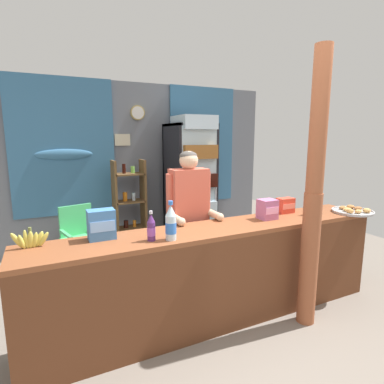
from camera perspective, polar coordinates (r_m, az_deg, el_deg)
ground_plane at (r=3.79m, az=-2.08°, el=-17.15°), size 7.80×7.80×0.00m
back_wall_curtained at (r=5.14m, az=-10.55°, el=5.34°), size 4.67×0.22×2.57m
stall_counter at (r=2.92m, az=5.98°, el=-13.58°), size 3.44×0.52×0.92m
timber_post at (r=2.97m, az=21.39°, el=-1.18°), size 0.19×0.16×2.49m
drink_fridge at (r=4.83m, az=-0.15°, el=2.68°), size 0.65×0.75×2.04m
bottle_shelf_rack at (r=4.83m, az=-11.39°, el=-2.24°), size 0.48×0.28×1.40m
plastic_lawn_chair at (r=4.30m, az=-19.86°, el=-7.35°), size 0.53×0.53×0.86m
shopkeeper at (r=3.21m, az=-0.53°, el=-3.15°), size 0.49×0.42×1.60m
soda_bottle_water at (r=2.50m, az=-3.91°, el=-5.78°), size 0.09×0.09×0.32m
soda_bottle_orange_soda at (r=3.87m, az=21.59°, el=-1.30°), size 0.06×0.06×0.24m
soda_bottle_grape_soda at (r=2.51m, az=-7.50°, el=-6.58°), size 0.07×0.07×0.24m
soda_bottle_iced_tea at (r=3.54m, az=21.12°, el=-2.18°), size 0.07×0.07×0.25m
snack_box_biscuit at (r=2.62m, az=-16.30°, el=-5.73°), size 0.21×0.14×0.24m
snack_box_wafer at (r=3.22m, az=13.66°, el=-3.09°), size 0.17×0.15×0.20m
snack_box_crackers at (r=3.53m, az=16.76°, el=-2.38°), size 0.18×0.11×0.16m
pastry_tray at (r=3.83m, az=27.42°, el=-3.06°), size 0.43×0.43×0.07m
banana_bunch at (r=2.63m, az=-27.54°, el=-7.78°), size 0.28×0.05×0.16m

